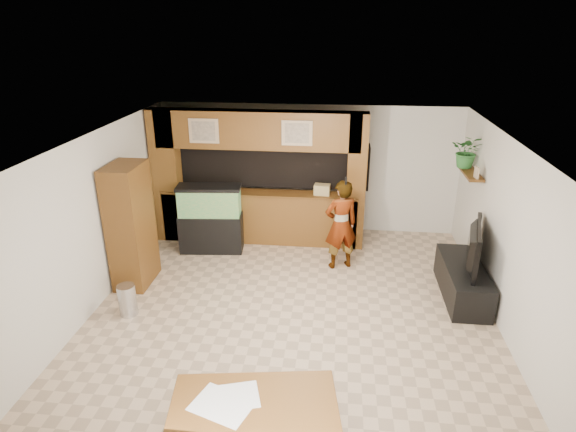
# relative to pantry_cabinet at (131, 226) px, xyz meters

# --- Properties ---
(floor) EXTENTS (6.50, 6.50, 0.00)m
(floor) POSITION_rel_pantry_cabinet_xyz_m (2.70, -0.65, -1.02)
(floor) COLOR #C7AA8A
(floor) RESTS_ON ground
(ceiling) EXTENTS (6.50, 6.50, 0.00)m
(ceiling) POSITION_rel_pantry_cabinet_xyz_m (2.70, -0.65, 1.58)
(ceiling) COLOR white
(ceiling) RESTS_ON wall_back
(wall_back) EXTENTS (6.00, 0.00, 6.00)m
(wall_back) POSITION_rel_pantry_cabinet_xyz_m (2.70, 2.60, 0.28)
(wall_back) COLOR silver
(wall_back) RESTS_ON floor
(wall_left) EXTENTS (0.00, 6.50, 6.50)m
(wall_left) POSITION_rel_pantry_cabinet_xyz_m (-0.30, -0.65, 0.28)
(wall_left) COLOR silver
(wall_left) RESTS_ON floor
(wall_right) EXTENTS (0.00, 6.50, 6.50)m
(wall_right) POSITION_rel_pantry_cabinet_xyz_m (5.70, -0.65, 0.28)
(wall_right) COLOR silver
(wall_right) RESTS_ON floor
(partition) EXTENTS (4.20, 0.99, 2.60)m
(partition) POSITION_rel_pantry_cabinet_xyz_m (1.75, 1.99, 0.29)
(partition) COLOR brown
(partition) RESTS_ON floor
(wall_clock) EXTENTS (0.05, 0.25, 0.25)m
(wall_clock) POSITION_rel_pantry_cabinet_xyz_m (-0.27, 0.35, 0.88)
(wall_clock) COLOR black
(wall_clock) RESTS_ON wall_left
(wall_shelf) EXTENTS (0.25, 0.90, 0.04)m
(wall_shelf) POSITION_rel_pantry_cabinet_xyz_m (5.55, 1.30, 0.68)
(wall_shelf) COLOR brown
(wall_shelf) RESTS_ON wall_right
(pantry_cabinet) EXTENTS (0.51, 0.84, 2.04)m
(pantry_cabinet) POSITION_rel_pantry_cabinet_xyz_m (0.00, 0.00, 0.00)
(pantry_cabinet) COLOR brown
(pantry_cabinet) RESTS_ON floor
(trash_can) EXTENTS (0.27, 0.27, 0.49)m
(trash_can) POSITION_rel_pantry_cabinet_xyz_m (0.26, -0.97, -0.78)
(trash_can) COLOR #B2B2B7
(trash_can) RESTS_ON floor
(aquarium) EXTENTS (1.17, 0.44, 1.30)m
(aquarium) POSITION_rel_pantry_cabinet_xyz_m (0.96, 1.30, -0.39)
(aquarium) COLOR black
(aquarium) RESTS_ON floor
(tv_stand) EXTENTS (0.59, 1.61, 0.54)m
(tv_stand) POSITION_rel_pantry_cabinet_xyz_m (5.35, 0.12, -0.75)
(tv_stand) COLOR black
(tv_stand) RESTS_ON floor
(television) EXTENTS (0.45, 1.22, 0.70)m
(television) POSITION_rel_pantry_cabinet_xyz_m (5.35, 0.12, -0.14)
(television) COLOR black
(television) RESTS_ON tv_stand
(photo_frame) EXTENTS (0.05, 0.15, 0.19)m
(photo_frame) POSITION_rel_pantry_cabinet_xyz_m (5.55, 0.96, 0.79)
(photo_frame) COLOR tan
(photo_frame) RESTS_ON wall_shelf
(potted_plant) EXTENTS (0.65, 0.61, 0.58)m
(potted_plant) POSITION_rel_pantry_cabinet_xyz_m (5.52, 1.57, 0.99)
(potted_plant) COLOR #2C6E2E
(potted_plant) RESTS_ON wall_shelf
(person) EXTENTS (0.69, 0.58, 1.62)m
(person) POSITION_rel_pantry_cabinet_xyz_m (3.39, 0.91, -0.21)
(person) COLOR tan
(person) RESTS_ON floor
(microphone) EXTENTS (0.04, 0.10, 0.16)m
(microphone) POSITION_rel_pantry_cabinet_xyz_m (3.44, 0.75, 0.65)
(microphone) COLOR black
(microphone) RESTS_ON person
(dining_table) EXTENTS (1.78, 1.16, 0.59)m
(dining_table) POSITION_rel_pantry_cabinet_xyz_m (2.58, -3.21, -0.73)
(dining_table) COLOR brown
(dining_table) RESTS_ON floor
(newspaper_a) EXTENTS (0.69, 0.59, 0.01)m
(newspaper_a) POSITION_rel_pantry_cabinet_xyz_m (2.27, -3.24, -0.43)
(newspaper_a) COLOR silver
(newspaper_a) RESTS_ON dining_table
(newspaper_b) EXTENTS (0.62, 0.52, 0.01)m
(newspaper_b) POSITION_rel_pantry_cabinet_xyz_m (2.34, -3.12, -0.43)
(newspaper_b) COLOR silver
(newspaper_b) RESTS_ON dining_table
(counter_box) EXTENTS (0.31, 0.22, 0.20)m
(counter_box) POSITION_rel_pantry_cabinet_xyz_m (3.02, 1.80, 0.12)
(counter_box) COLOR tan
(counter_box) RESTS_ON partition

